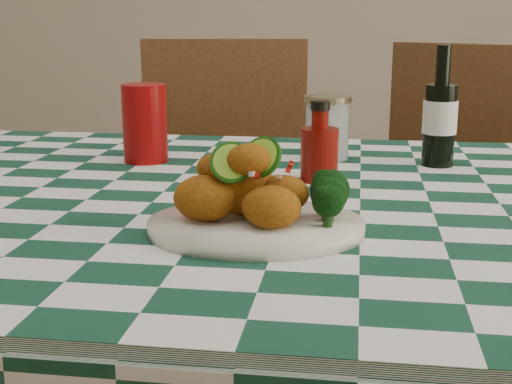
% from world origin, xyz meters
% --- Properties ---
extents(plate, '(0.30, 0.25, 0.02)m').
position_xyz_m(plate, '(-0.03, -0.19, 0.80)').
color(plate, white).
rests_on(plate, dining_table).
extents(fried_chicken_pile, '(0.15, 0.11, 0.10)m').
position_xyz_m(fried_chicken_pile, '(-0.04, -0.19, 0.85)').
color(fried_chicken_pile, '#98590E').
rests_on(fried_chicken_pile, plate).
extents(broccoli_side, '(0.08, 0.08, 0.06)m').
position_xyz_m(broccoli_side, '(0.07, -0.18, 0.83)').
color(broccoli_side, black).
rests_on(broccoli_side, plate).
extents(red_tumbler, '(0.11, 0.11, 0.15)m').
position_xyz_m(red_tumbler, '(-0.30, 0.22, 0.86)').
color(red_tumbler, '#8B0708').
rests_on(red_tumbler, dining_table).
extents(ketchup_bottle, '(0.07, 0.07, 0.13)m').
position_xyz_m(ketchup_bottle, '(0.03, 0.11, 0.85)').
color(ketchup_bottle, '#6D0A05').
rests_on(ketchup_bottle, dining_table).
extents(mason_jar, '(0.12, 0.12, 0.12)m').
position_xyz_m(mason_jar, '(0.04, 0.30, 0.85)').
color(mason_jar, '#B2BCBA').
rests_on(mason_jar, dining_table).
extents(beer_bottle, '(0.07, 0.07, 0.22)m').
position_xyz_m(beer_bottle, '(0.24, 0.26, 0.90)').
color(beer_bottle, black).
rests_on(beer_bottle, dining_table).
extents(wooden_chair_left, '(0.50, 0.52, 0.99)m').
position_xyz_m(wooden_chair_left, '(-0.25, 0.68, 0.49)').
color(wooden_chair_left, '#472814').
rests_on(wooden_chair_left, ground).
extents(wooden_chair_right, '(0.60, 0.61, 0.98)m').
position_xyz_m(wooden_chair_right, '(0.31, 0.71, 0.49)').
color(wooden_chair_right, '#472814').
rests_on(wooden_chair_right, ground).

